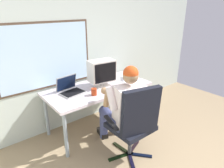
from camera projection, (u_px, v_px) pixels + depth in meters
The scene contains 10 objects.
wall_rear at pixel (76, 42), 3.15m from camera, with size 5.79×0.08×2.76m.
desk at pixel (99, 91), 3.15m from camera, with size 1.64×0.77×0.72m.
office_chair at pixel (135, 121), 2.45m from camera, with size 0.66×0.63×1.06m.
person_seated at pixel (124, 107), 2.66m from camera, with size 0.63×0.86×1.25m.
crt_monitor at pixel (102, 71), 3.08m from camera, with size 0.42×0.28×0.42m.
laptop at pixel (70, 88), 2.92m from camera, with size 0.37×0.34×0.24m.
wine_glass at pixel (122, 79), 3.16m from camera, with size 0.07×0.07×0.15m.
desk_speaker at pixel (112, 74), 3.46m from camera, with size 0.08×0.09×0.17m.
cd_case at pixel (133, 81), 3.35m from camera, with size 0.16×0.15×0.01m.
coffee_mug at pixel (94, 92), 2.83m from camera, with size 0.08×0.08×0.10m.
Camera 1 is at (-1.58, -0.13, 1.91)m, focal length 32.23 mm.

